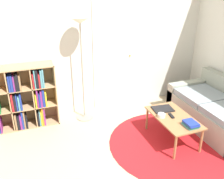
{
  "coord_description": "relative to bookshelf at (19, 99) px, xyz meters",
  "views": [
    {
      "loc": [
        -1.25,
        -1.78,
        2.32
      ],
      "look_at": [
        -0.08,
        1.32,
        0.85
      ],
      "focal_mm": 40.0,
      "sensor_mm": 36.0,
      "label": 1
    }
  ],
  "objects": [
    {
      "name": "remote",
      "position": [
        2.14,
        -1.23,
        -0.1
      ],
      "size": [
        0.07,
        0.15,
        0.02
      ],
      "color": "black",
      "rests_on": "coffee_table"
    },
    {
      "name": "floor_lamp",
      "position": [
        1.07,
        -0.1,
        0.99
      ],
      "size": [
        0.33,
        0.33,
        1.78
      ],
      "color": "gray",
      "rests_on": "ground_plane"
    },
    {
      "name": "coffee_table",
      "position": [
        2.16,
        -1.25,
        -0.15
      ],
      "size": [
        0.52,
        0.9,
        0.42
      ],
      "color": "#996B42",
      "rests_on": "ground_plane"
    },
    {
      "name": "wall_back",
      "position": [
        1.4,
        0.22,
        0.77
      ],
      "size": [
        7.29,
        0.11,
        2.6
      ],
      "color": "silver",
      "rests_on": "ground_plane"
    },
    {
      "name": "book_stack_on_table",
      "position": [
        2.23,
        -1.57,
        -0.07
      ],
      "size": [
        0.17,
        0.21,
        0.08
      ],
      "color": "teal",
      "rests_on": "coffee_table"
    },
    {
      "name": "laptop",
      "position": [
        2.13,
        -0.99,
        -0.1
      ],
      "size": [
        0.34,
        0.27,
        0.02
      ],
      "color": "black",
      "rests_on": "coffee_table"
    },
    {
      "name": "couch",
      "position": [
        3.13,
        -1.19,
        -0.25
      ],
      "size": [
        0.9,
        1.69,
        0.77
      ],
      "color": "gray",
      "rests_on": "ground_plane"
    },
    {
      "name": "rug",
      "position": [
        2.09,
        -1.32,
        -0.52
      ],
      "size": [
        1.87,
        1.87,
        0.01
      ],
      "color": "#B2191E",
      "rests_on": "ground_plane"
    },
    {
      "name": "bowl",
      "position": [
        1.99,
        -1.19,
        -0.08
      ],
      "size": [
        0.11,
        0.11,
        0.05
      ],
      "color": "silver",
      "rests_on": "coffee_table"
    },
    {
      "name": "bookshelf",
      "position": [
        0.0,
        0.0,
        0.0
      ],
      "size": [
        1.12,
        0.34,
        1.06
      ],
      "color": "tan",
      "rests_on": "ground_plane"
    }
  ]
}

